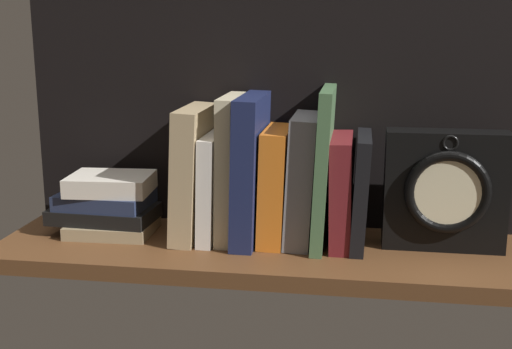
{
  "coord_description": "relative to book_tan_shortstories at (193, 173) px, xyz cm",
  "views": [
    {
      "loc": [
        14.11,
        -98.43,
        34.66
      ],
      "look_at": [
        -1.88,
        3.07,
        10.65
      ],
      "focal_mm": 46.51,
      "sensor_mm": 36.0,
      "label": 1
    }
  ],
  "objects": [
    {
      "name": "ground_plane",
      "position": [
        12.23,
        -3.07,
        -11.84
      ],
      "size": [
        84.97,
        25.21,
        2.5
      ],
      "primitive_type": "cube",
      "color": "brown"
    },
    {
      "name": "book_green_romantic",
      "position": [
        21.05,
        0.0,
        1.69
      ],
      "size": [
        2.88,
        16.4,
        24.62
      ],
      "primitive_type": "cube",
      "rotation": [
        0.0,
        0.04,
        0.0
      ],
      "color": "#476B44",
      "rests_on": "ground_plane"
    },
    {
      "name": "book_maroon_dawkins",
      "position": [
        23.93,
        0.0,
        -2.05
      ],
      "size": [
        3.6,
        14.18,
        17.15
      ],
      "primitive_type": "cube",
      "rotation": [
        0.0,
        -0.02,
        0.0
      ],
      "color": "maroon",
      "rests_on": "ground_plane"
    },
    {
      "name": "back_panel",
      "position": [
        12.23,
        8.93,
        9.53
      ],
      "size": [
        84.97,
        1.2,
        40.25
      ],
      "primitive_type": "cube",
      "color": "black",
      "rests_on": "ground_plane"
    },
    {
      "name": "book_navy_bierce",
      "position": [
        9.47,
        0.0,
        1.01
      ],
      "size": [
        4.26,
        16.66,
        23.31
      ],
      "primitive_type": "cube",
      "rotation": [
        0.0,
        0.03,
        0.0
      ],
      "color": "#192147",
      "rests_on": "ground_plane"
    },
    {
      "name": "book_white_catcher",
      "position": [
        3.4,
        0.0,
        -2.07
      ],
      "size": [
        2.97,
        14.47,
        17.12
      ],
      "primitive_type": "cube",
      "rotation": [
        0.0,
        0.03,
        0.0
      ],
      "color": "silver",
      "rests_on": "ground_plane"
    },
    {
      "name": "book_gray_chess",
      "position": [
        17.79,
        0.0,
        -0.45
      ],
      "size": [
        4.97,
        13.24,
        20.45
      ],
      "primitive_type": "cube",
      "rotation": [
        0.0,
        0.05,
        0.0
      ],
      "color": "gray",
      "rests_on": "ground_plane"
    },
    {
      "name": "book_tan_shortstories",
      "position": [
        0.0,
        0.0,
        0.0
      ],
      "size": [
        4.88,
        15.2,
        21.36
      ],
      "primitive_type": "cube",
      "rotation": [
        0.0,
        0.05,
        0.0
      ],
      "color": "tan",
      "rests_on": "ground_plane"
    },
    {
      "name": "book_cream_twain",
      "position": [
        6.15,
        0.0,
        0.98
      ],
      "size": [
        2.93,
        13.34,
        23.18
      ],
      "primitive_type": "cube",
      "rotation": [
        0.0,
        0.02,
        0.0
      ],
      "color": "beige",
      "rests_on": "ground_plane"
    },
    {
      "name": "book_orange_pandolfini",
      "position": [
        13.52,
        0.0,
        -1.54
      ],
      "size": [
        4.5,
        13.26,
        18.22
      ],
      "primitive_type": "cube",
      "rotation": [
        0.0,
        0.03,
        0.0
      ],
      "color": "orange",
      "rests_on": "ground_plane"
    },
    {
      "name": "book_stack_side",
      "position": [
        -14.48,
        -0.58,
        -5.84
      ],
      "size": [
        17.31,
        11.94,
        9.83
      ],
      "color": "#9E8966",
      "rests_on": "ground_plane"
    },
    {
      "name": "framed_clock",
      "position": [
        39.67,
        -0.22,
        -1.33
      ],
      "size": [
        18.37,
        6.67,
        18.37
      ],
      "color": "black",
      "rests_on": "ground_plane"
    },
    {
      "name": "book_black_skeptic",
      "position": [
        26.93,
        0.0,
        -1.86
      ],
      "size": [
        2.79,
        14.81,
        17.53
      ],
      "primitive_type": "cube",
      "rotation": [
        0.0,
        0.04,
        0.0
      ],
      "color": "black",
      "rests_on": "ground_plane"
    }
  ]
}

